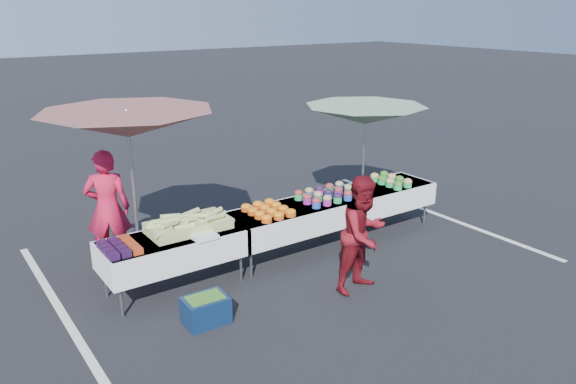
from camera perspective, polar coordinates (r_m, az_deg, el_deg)
ground at (r=8.43m, az=0.00°, el=-6.47°), size 80.00×80.00×0.00m
stripe_left at (r=7.30m, az=-21.57°, el=-12.04°), size 0.10×5.00×0.00m
stripe_right at (r=10.46m, az=14.54°, el=-2.05°), size 0.10×5.00×0.00m
table_left at (r=7.40m, az=-11.56°, el=-5.57°), size 1.86×0.81×0.75m
table_center at (r=8.20m, az=0.00°, el=-2.77°), size 1.86×0.81×0.75m
table_right at (r=9.29m, az=9.14°, el=-0.45°), size 1.86×0.81×0.75m
berry_punnets at (r=7.05m, az=-16.76°, el=-5.41°), size 0.40×0.54×0.08m
corn_pile at (r=7.43m, az=-10.03°, el=-3.21°), size 1.16×0.57×0.26m
plastic_bags at (r=7.19m, az=-8.50°, el=-4.47°), size 0.30×0.25×0.05m
carrot_bowls at (r=7.94m, az=-2.03°, el=-1.84°), size 0.55×0.69×0.11m
potato_cups at (r=8.55m, az=4.13°, el=-0.18°), size 0.94×0.58×0.16m
bean_baskets at (r=9.39m, az=10.40°, el=1.21°), size 0.36×0.68×0.15m
vendor at (r=8.25m, az=-17.85°, el=-1.59°), size 0.73×0.62×1.70m
customer at (r=7.25m, az=7.70°, el=-4.25°), size 0.82×0.68×1.54m
umbrella_left at (r=7.46m, az=-15.96°, el=6.53°), size 2.33×2.33×2.32m
umbrella_right at (r=9.27m, az=7.86°, el=7.68°), size 2.22×2.22×2.04m
storage_bin at (r=6.76m, az=-8.36°, el=-11.72°), size 0.52×0.39×0.33m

